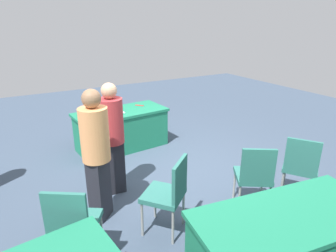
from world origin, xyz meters
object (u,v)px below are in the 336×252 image
object	(u,v)px
chair_tucked_right	(254,174)
person_presenter	(112,134)
laptop_silver	(114,111)
table_mid_right	(286,247)
chair_tucked_left	(169,191)
yarn_ball	(99,110)
table_foreground	(122,129)
scissors_red	(140,105)
chair_aisle	(73,222)
person_attendee_standing	(96,150)
chair_by_pillar	(301,165)

from	to	relation	value
chair_tucked_right	person_presenter	xyz separation A→B (m)	(1.42, -1.33, 0.37)
person_presenter	laptop_silver	distance (m)	1.52
table_mid_right	chair_tucked_right	distance (m)	1.13
chair_tucked_left	yarn_ball	size ratio (longest dim) A/B	8.84
table_foreground	chair_tucked_right	world-z (taller)	chair_tucked_right
chair_tucked_right	scissors_red	distance (m)	2.98
laptop_silver	scissors_red	bearing A→B (deg)	-166.54
chair_tucked_right	chair_aisle	distance (m)	2.26
table_foreground	laptop_silver	size ratio (longest dim) A/B	5.34
chair_tucked_left	person_attendee_standing	size ratio (longest dim) A/B	0.57
table_mid_right	chair_tucked_left	size ratio (longest dim) A/B	1.98
chair_aisle	person_attendee_standing	distance (m)	0.91
table_mid_right	chair_tucked_left	xyz separation A→B (m)	(0.62, -1.15, 0.18)
chair_aisle	person_attendee_standing	xyz separation A→B (m)	(-0.47, -0.67, 0.39)
table_foreground	chair_aisle	size ratio (longest dim) A/B	1.89
chair_aisle	chair_by_pillar	distance (m)	2.97
table_foreground	person_attendee_standing	distance (m)	2.27
table_mid_right	yarn_ball	world-z (taller)	yarn_ball
chair_tucked_left	chair_tucked_right	size ratio (longest dim) A/B	1.02
chair_tucked_right	scissors_red	size ratio (longest dim) A/B	5.28
table_foreground	table_mid_right	bearing A→B (deg)	93.06
table_foreground	chair_by_pillar	size ratio (longest dim) A/B	1.86
chair_by_pillar	yarn_ball	xyz separation A→B (m)	(1.84, -3.01, 0.25)
chair_by_pillar	person_presenter	world-z (taller)	person_presenter
table_mid_right	yarn_ball	xyz separation A→B (m)	(0.59, -3.82, 0.43)
chair_tucked_left	chair_aisle	distance (m)	1.09
table_foreground	laptop_silver	distance (m)	0.44
table_foreground	yarn_ball	size ratio (longest dim) A/B	16.55
chair_tucked_right	yarn_ball	xyz separation A→B (m)	(1.14, -2.85, 0.27)
table_mid_right	person_attendee_standing	distance (m)	2.27
table_mid_right	person_attendee_standing	xyz separation A→B (m)	(1.24, -1.82, 0.56)
person_presenter	chair_tucked_right	bearing A→B (deg)	-40.02
scissors_red	chair_by_pillar	bearing A→B (deg)	-23.76
chair_tucked_left	chair_aisle	size ratio (longest dim) A/B	1.01
chair_tucked_right	person_presenter	bearing A→B (deg)	169.75
chair_tucked_right	laptop_silver	size ratio (longest dim) A/B	2.80
table_foreground	scissors_red	bearing A→B (deg)	-160.86
table_mid_right	chair_by_pillar	xyz separation A→B (m)	(-1.25, -0.81, 0.19)
chair_by_pillar	person_attendee_standing	size ratio (longest dim) A/B	0.58
table_foreground	chair_tucked_left	world-z (taller)	chair_tucked_left
scissors_red	laptop_silver	bearing A→B (deg)	-113.04
chair_tucked_right	person_presenter	size ratio (longest dim) A/B	0.58
chair_tucked_right	chair_aisle	size ratio (longest dim) A/B	0.99
chair_aisle	chair_by_pillar	bearing A→B (deg)	26.63
person_attendee_standing	yarn_ball	distance (m)	2.11
person_attendee_standing	chair_tucked_right	bearing A→B (deg)	-68.33
chair_tucked_right	person_attendee_standing	bearing A→B (deg)	-172.57
chair_by_pillar	yarn_ball	distance (m)	3.53
table_foreground	scissors_red	distance (m)	0.63
chair_aisle	laptop_silver	size ratio (longest dim) A/B	2.82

